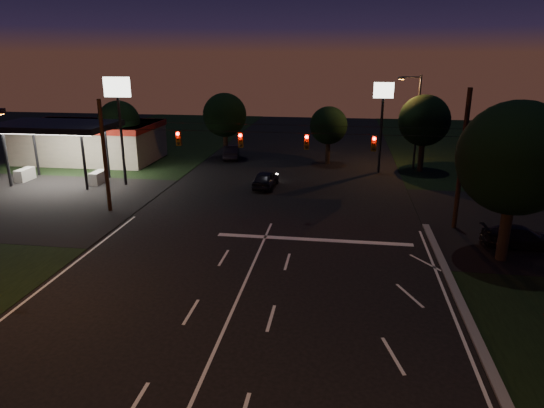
% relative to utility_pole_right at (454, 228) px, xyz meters
% --- Properties ---
extents(ground, '(140.00, 140.00, 0.00)m').
position_rel_utility_pole_right_xyz_m(ground, '(-12.00, -15.00, 0.00)').
color(ground, black).
rests_on(ground, ground).
extents(cross_street_left, '(20.00, 16.00, 0.02)m').
position_rel_utility_pole_right_xyz_m(cross_street_left, '(-32.00, 1.00, 0.00)').
color(cross_street_left, black).
rests_on(cross_street_left, ground).
extents(stop_bar, '(12.00, 0.50, 0.01)m').
position_rel_utility_pole_right_xyz_m(stop_bar, '(-9.00, -3.50, 0.01)').
color(stop_bar, silver).
rests_on(stop_bar, ground).
extents(utility_pole_right, '(0.30, 0.30, 9.00)m').
position_rel_utility_pole_right_xyz_m(utility_pole_right, '(0.00, 0.00, 0.00)').
color(utility_pole_right, black).
rests_on(utility_pole_right, ground).
extents(utility_pole_left, '(0.28, 0.28, 8.00)m').
position_rel_utility_pole_right_xyz_m(utility_pole_left, '(-24.00, 0.00, 0.00)').
color(utility_pole_left, black).
rests_on(utility_pole_left, ground).
extents(signal_span, '(24.00, 0.40, 1.56)m').
position_rel_utility_pole_right_xyz_m(signal_span, '(-12.00, -0.04, 5.50)').
color(signal_span, black).
rests_on(signal_span, ground).
extents(gas_station, '(14.20, 16.10, 5.25)m').
position_rel_utility_pole_right_xyz_m(gas_station, '(-33.86, 15.39, 2.38)').
color(gas_station, gray).
rests_on(gas_station, ground).
extents(pole_sign_left_near, '(2.20, 0.30, 9.10)m').
position_rel_utility_pole_right_xyz_m(pole_sign_left_near, '(-26.00, 7.00, 6.98)').
color(pole_sign_left_near, black).
rests_on(pole_sign_left_near, ground).
extents(pole_sign_right, '(1.80, 0.30, 8.40)m').
position_rel_utility_pole_right_xyz_m(pole_sign_right, '(-4.00, 15.00, 6.24)').
color(pole_sign_right, black).
rests_on(pole_sign_right, ground).
extents(street_light_right_far, '(2.20, 0.35, 9.00)m').
position_rel_utility_pole_right_xyz_m(street_light_right_far, '(-0.76, 17.00, 5.24)').
color(street_light_right_far, black).
rests_on(street_light_right_far, ground).
extents(tree_right_near, '(6.00, 6.00, 8.76)m').
position_rel_utility_pole_right_xyz_m(tree_right_near, '(1.53, -4.83, 5.68)').
color(tree_right_near, black).
rests_on(tree_right_near, ground).
extents(tree_far_a, '(4.20, 4.20, 6.42)m').
position_rel_utility_pole_right_xyz_m(tree_far_a, '(-29.98, 15.12, 4.26)').
color(tree_far_a, black).
rests_on(tree_far_a, ground).
extents(tree_far_b, '(4.60, 4.60, 6.98)m').
position_rel_utility_pole_right_xyz_m(tree_far_b, '(-19.98, 19.13, 4.61)').
color(tree_far_b, black).
rests_on(tree_far_b, ground).
extents(tree_far_c, '(3.80, 3.80, 5.86)m').
position_rel_utility_pole_right_xyz_m(tree_far_c, '(-8.98, 18.10, 3.90)').
color(tree_far_c, black).
rests_on(tree_far_c, ground).
extents(tree_far_d, '(4.80, 4.80, 7.30)m').
position_rel_utility_pole_right_xyz_m(tree_far_d, '(0.02, 16.13, 4.83)').
color(tree_far_d, black).
rests_on(tree_far_d, ground).
extents(tree_far_e, '(4.00, 4.00, 6.18)m').
position_rel_utility_pole_right_xyz_m(tree_far_e, '(8.02, 14.11, 4.11)').
color(tree_far_e, black).
rests_on(tree_far_e, ground).
extents(car_oncoming_a, '(1.92, 4.34, 1.45)m').
position_rel_utility_pole_right_xyz_m(car_oncoming_a, '(-13.84, 7.97, 0.73)').
color(car_oncoming_a, black).
rests_on(car_oncoming_a, ground).
extents(car_oncoming_b, '(2.25, 4.62, 1.46)m').
position_rel_utility_pole_right_xyz_m(car_oncoming_b, '(-19.41, 19.18, 0.73)').
color(car_oncoming_b, black).
rests_on(car_oncoming_b, ground).
extents(car_cross, '(4.49, 1.93, 1.29)m').
position_rel_utility_pole_right_xyz_m(car_cross, '(3.15, -2.92, 0.64)').
color(car_cross, black).
rests_on(car_cross, ground).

